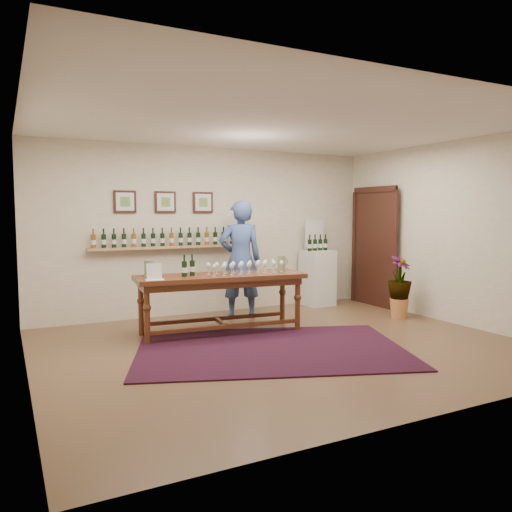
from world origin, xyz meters
name	(u,v)px	position (x,y,z in m)	size (l,w,h in m)	color
ground	(284,346)	(0.00, 0.00, 0.00)	(6.00, 6.00, 0.00)	brown
room_shell	(334,246)	(2.11, 1.86, 1.12)	(6.00, 6.00, 6.00)	beige
rug	(271,349)	(-0.23, -0.07, 0.01)	(3.30, 2.20, 0.02)	#430C13
tasting_table	(221,283)	(-0.45, 1.01, 0.71)	(2.44, 0.99, 0.84)	#4F2C13
table_glasses	(245,267)	(-0.07, 1.00, 0.93)	(1.25, 0.29, 0.17)	silver
table_bottles	(188,265)	(-0.92, 1.05, 0.99)	(0.29, 0.16, 0.31)	black
pitcher_left	(149,268)	(-1.42, 1.22, 0.96)	(0.15, 0.15, 0.23)	olive
pitcher_right	(282,263)	(0.57, 1.07, 0.95)	(0.14, 0.14, 0.22)	olive
menu_card	(154,272)	(-1.44, 0.89, 0.95)	(0.24, 0.17, 0.21)	silver
display_pedestal	(317,278)	(1.98, 2.20, 0.51)	(0.51, 0.51, 1.01)	silver
pedestal_bottles	(318,243)	(1.95, 2.15, 1.15)	(0.27, 0.07, 0.27)	black
info_sign	(314,235)	(2.01, 2.34, 1.30)	(0.42, 0.02, 0.57)	silver
potted_plant	(400,287)	(2.52, 0.62, 0.51)	(0.60, 0.60, 0.88)	#C47741
person	(240,260)	(0.23, 1.82, 0.95)	(0.70, 0.46, 1.91)	#384F85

